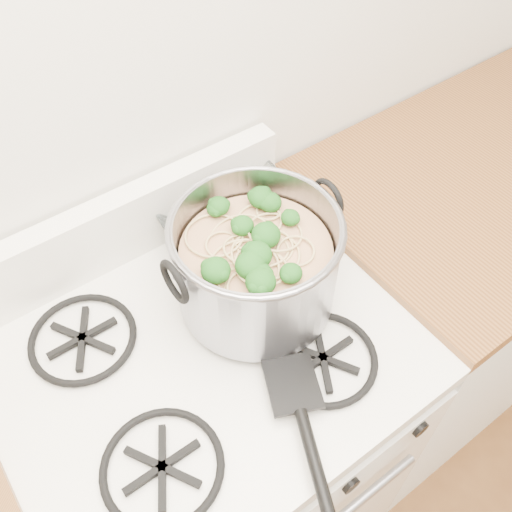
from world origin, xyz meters
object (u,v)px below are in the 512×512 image
object	(u,v)px
gas_range	(216,447)
stock_pot	(256,265)
glass_bowl	(222,212)
spatula	(292,382)

from	to	relation	value
gas_range	stock_pot	size ratio (longest dim) A/B	2.69
gas_range	stock_pot	bearing A→B (deg)	13.36
gas_range	glass_bowl	bearing A→B (deg)	49.67
spatula	glass_bowl	world-z (taller)	glass_bowl
stock_pot	spatula	xyz separation A→B (m)	(-0.06, -0.20, -0.08)
spatula	glass_bowl	distance (m)	0.43
gas_range	glass_bowl	xyz separation A→B (m)	(0.22, 0.25, 0.50)
stock_pot	spatula	bearing A→B (deg)	-107.95
glass_bowl	gas_range	bearing A→B (deg)	-130.33
gas_range	spatula	size ratio (longest dim) A/B	2.98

